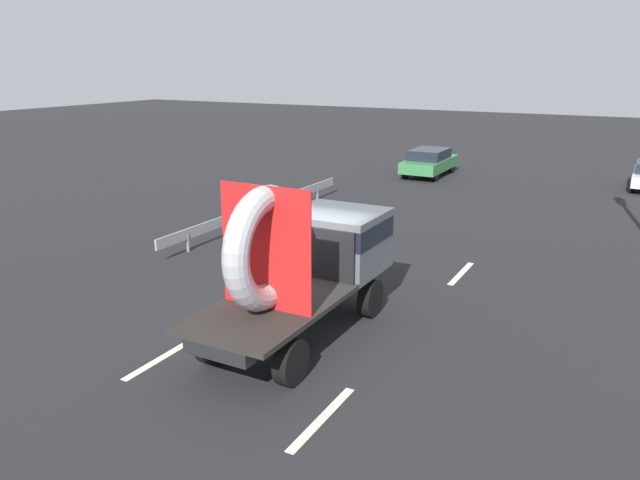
# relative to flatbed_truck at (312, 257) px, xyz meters

# --- Properties ---
(ground_plane) EXTENTS (120.00, 120.00, 0.00)m
(ground_plane) POSITION_rel_flatbed_truck_xyz_m (-0.40, 0.02, -1.59)
(ground_plane) COLOR black
(flatbed_truck) EXTENTS (2.02, 5.43, 3.40)m
(flatbed_truck) POSITION_rel_flatbed_truck_xyz_m (0.00, 0.00, 0.00)
(flatbed_truck) COLOR black
(flatbed_truck) RESTS_ON ground_plane
(distant_sedan) EXTENTS (1.75, 4.08, 1.33)m
(distant_sedan) POSITION_rel_flatbed_truck_xyz_m (-3.71, 18.65, -0.87)
(distant_sedan) COLOR black
(distant_sedan) RESTS_ON ground_plane
(guardrail) EXTENTS (0.10, 10.80, 0.71)m
(guardrail) POSITION_rel_flatbed_truck_xyz_m (-5.92, 7.03, -1.06)
(guardrail) COLOR gray
(guardrail) RESTS_ON ground_plane
(lane_dash_left_near) EXTENTS (0.16, 2.96, 0.01)m
(lane_dash_left_near) POSITION_rel_flatbed_truck_xyz_m (-1.86, -2.16, -1.58)
(lane_dash_left_near) COLOR beige
(lane_dash_left_near) RESTS_ON ground_plane
(lane_dash_left_far) EXTENTS (0.16, 2.46, 0.01)m
(lane_dash_left_far) POSITION_rel_flatbed_truck_xyz_m (-1.86, 5.55, -1.58)
(lane_dash_left_far) COLOR beige
(lane_dash_left_far) RESTS_ON ground_plane
(lane_dash_right_near) EXTENTS (0.16, 2.08, 0.01)m
(lane_dash_right_near) POSITION_rel_flatbed_truck_xyz_m (1.86, -3.00, -1.58)
(lane_dash_right_near) COLOR beige
(lane_dash_right_near) RESTS_ON ground_plane
(lane_dash_right_far) EXTENTS (0.16, 2.03, 0.01)m
(lane_dash_right_far) POSITION_rel_flatbed_truck_xyz_m (1.86, 4.93, -1.58)
(lane_dash_right_far) COLOR beige
(lane_dash_right_far) RESTS_ON ground_plane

